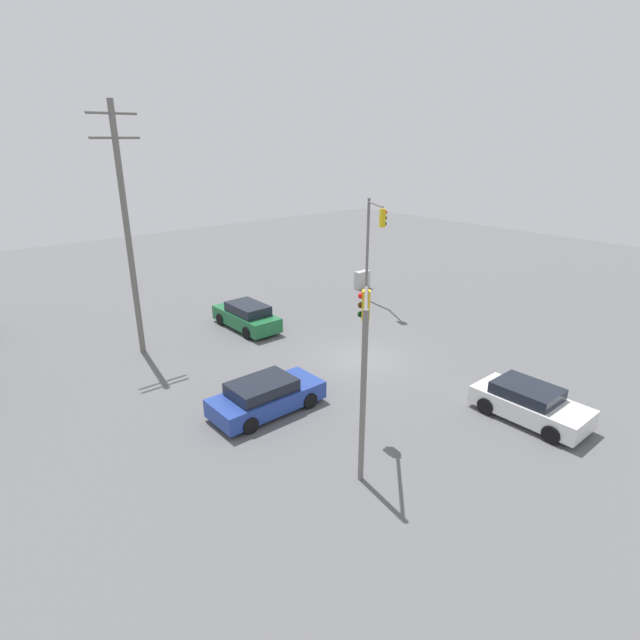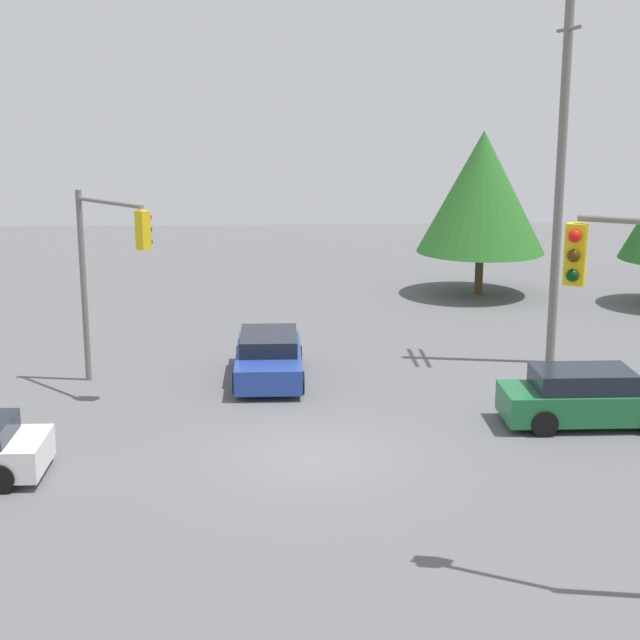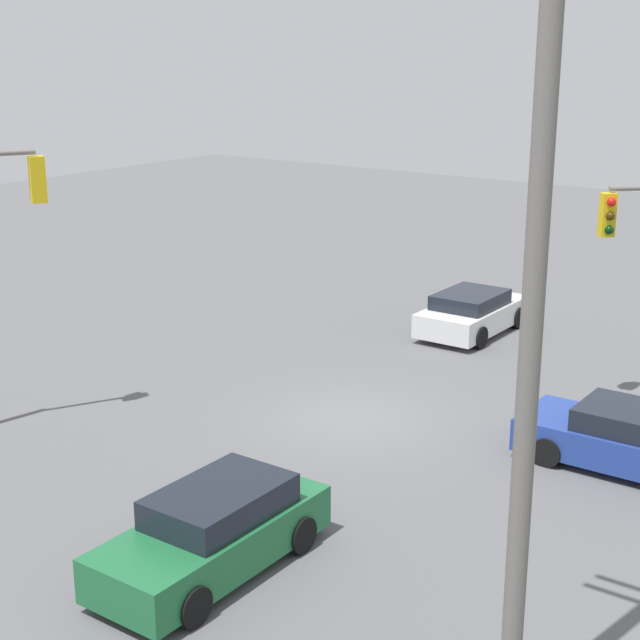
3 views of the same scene
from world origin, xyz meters
TOP-DOWN VIEW (x-y plane):
  - ground_plane at (0.00, 0.00)m, footprint 80.00×80.00m
  - sedan_blue at (6.43, 1.09)m, footprint 4.55×2.05m
  - sedan_green at (1.99, -7.23)m, footprint 1.93×4.56m
  - traffic_signal_main at (5.64, 5.60)m, footprint 2.48×2.43m
  - utility_pole_tall at (7.82, -7.86)m, footprint 2.20×0.28m
  - tree_corner at (18.33, -7.68)m, footprint 5.33×5.33m

SIDE VIEW (x-z plane):
  - ground_plane at x=0.00m, z-range 0.00..0.00m
  - sedan_blue at x=6.43m, z-range -0.02..1.35m
  - sedan_green at x=1.99m, z-range -0.03..1.47m
  - traffic_signal_main at x=5.64m, z-range 1.04..6.74m
  - tree_corner at x=18.33m, z-range 0.91..7.74m
  - utility_pole_tall at x=7.82m, z-range 0.31..12.14m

